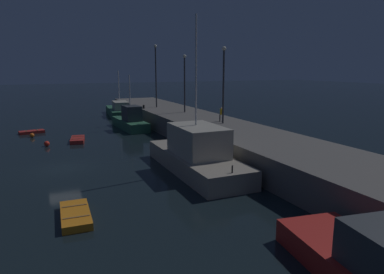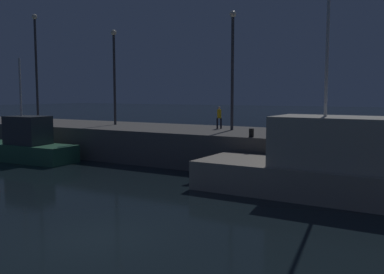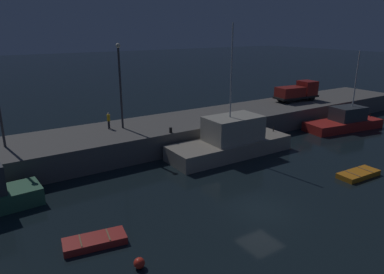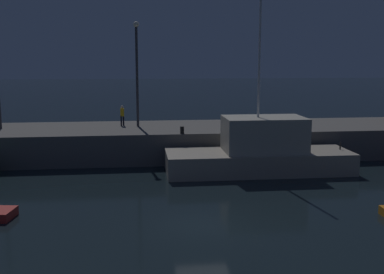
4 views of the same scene
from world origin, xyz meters
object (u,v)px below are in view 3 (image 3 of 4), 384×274
at_px(dinghy_red_small, 95,241).
at_px(dockworker, 109,120).
at_px(fishing_boat_orange, 231,140).
at_px(utility_truck, 298,91).
at_px(lamp_post_central, 120,80).
at_px(mooring_buoy_mid, 139,263).
at_px(fishing_boat_white, 345,121).
at_px(dinghy_orange_near, 358,174).
at_px(bollard_central, 171,130).

bearing_deg(dinghy_red_small, dockworker, 66.22).
xyz_separation_m(fishing_boat_orange, utility_truck, (16.47, 6.60, 2.14)).
relative_size(fishing_boat_orange, utility_truck, 1.94).
bearing_deg(lamp_post_central, mooring_buoy_mid, -110.35).
bearing_deg(mooring_buoy_mid, lamp_post_central, 69.65).
xyz_separation_m(fishing_boat_white, mooring_buoy_mid, (-31.32, -10.16, -0.67)).
bearing_deg(lamp_post_central, dockworker, 158.74).
xyz_separation_m(fishing_boat_orange, mooring_buoy_mid, (-14.42, -10.59, -1.10)).
distance_m(fishing_boat_orange, lamp_post_central, 11.83).
height_order(fishing_boat_orange, lamp_post_central, fishing_boat_orange).
height_order(fishing_boat_white, utility_truck, fishing_boat_white).
bearing_deg(utility_truck, fishing_boat_orange, -158.15).
bearing_deg(dockworker, dinghy_red_small, -113.78).
distance_m(dinghy_orange_near, mooring_buoy_mid, 19.79).
relative_size(dinghy_orange_near, lamp_post_central, 0.47).
bearing_deg(dinghy_orange_near, fishing_boat_orange, 118.70).
bearing_deg(bollard_central, dockworker, 133.90).
relative_size(dinghy_orange_near, dinghy_red_small, 1.04).
height_order(dinghy_orange_near, utility_truck, utility_truck).
bearing_deg(lamp_post_central, utility_truck, -0.35).
xyz_separation_m(fishing_boat_orange, bollard_central, (-4.92, 2.78, 1.12)).
distance_m(dinghy_orange_near, dinghy_red_small, 21.12).
bearing_deg(bollard_central, dinghy_red_small, -136.51).
bearing_deg(dinghy_orange_near, dinghy_red_small, 173.53).
relative_size(dinghy_orange_near, dockworker, 2.38).
bearing_deg(dockworker, utility_truck, -1.39).
distance_m(fishing_boat_orange, dinghy_orange_near, 11.20).
height_order(lamp_post_central, dockworker, lamp_post_central).
xyz_separation_m(dinghy_orange_near, lamp_post_central, (-13.34, 16.52, 6.70)).
relative_size(fishing_boat_white, bollard_central, 20.16).
xyz_separation_m(dinghy_red_small, dockworker, (6.44, 14.61, 2.93)).
bearing_deg(mooring_buoy_mid, dinghy_red_small, 110.79).
bearing_deg(dinghy_orange_near, dockworker, 130.57).
bearing_deg(mooring_buoy_mid, fishing_boat_orange, 36.28).
height_order(mooring_buoy_mid, lamp_post_central, lamp_post_central).
relative_size(fishing_boat_white, dinghy_red_small, 2.78).
height_order(mooring_buoy_mid, utility_truck, utility_truck).
xyz_separation_m(fishing_boat_orange, lamp_post_central, (-7.99, 6.75, 5.52)).
distance_m(dinghy_red_small, utility_truck, 35.18).
relative_size(dinghy_red_small, dockworker, 2.28).
bearing_deg(fishing_boat_white, mooring_buoy_mid, -162.02).
relative_size(dinghy_red_small, mooring_buoy_mid, 6.28).
xyz_separation_m(mooring_buoy_mid, utility_truck, (30.89, 17.19, 3.24)).
distance_m(mooring_buoy_mid, dockworker, 18.78).
xyz_separation_m(mooring_buoy_mid, dockworker, (5.22, 17.81, 2.86)).
distance_m(dinghy_red_small, mooring_buoy_mid, 3.42).
distance_m(fishing_boat_white, mooring_buoy_mid, 32.93).
relative_size(fishing_boat_white, mooring_buoy_mid, 17.46).
relative_size(fishing_boat_orange, dockworker, 7.75).
distance_m(fishing_boat_white, bollard_central, 22.10).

